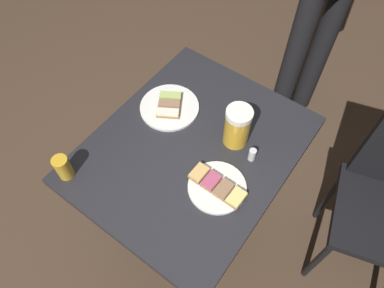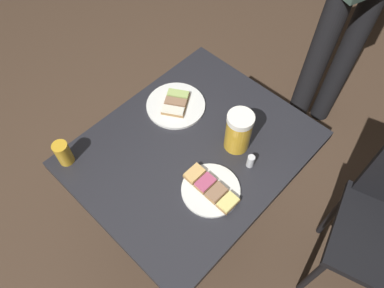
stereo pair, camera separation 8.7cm
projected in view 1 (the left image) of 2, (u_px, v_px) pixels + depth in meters
The scene contains 7 objects.
ground_plane at pixel (192, 226), 1.89m from camera, with size 6.00×6.00×0.00m, color #4C3828.
cafe_table at pixel (192, 172), 1.40m from camera, with size 0.65×0.79×0.77m.
plate_near at pixel (169, 107), 1.34m from camera, with size 0.22×0.22×0.03m.
plate_far at pixel (217, 186), 1.16m from camera, with size 0.19×0.19×0.03m.
beer_mug at pixel (237, 125), 1.20m from camera, with size 0.11×0.13×0.16m.
beer_glass_small at pixel (63, 167), 1.15m from camera, with size 0.05×0.05×0.09m, color gold.
salt_shaker at pixel (252, 155), 1.20m from camera, with size 0.02×0.02×0.05m, color silver.
Camera 1 is at (0.40, -0.55, 1.82)m, focal length 33.68 mm.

